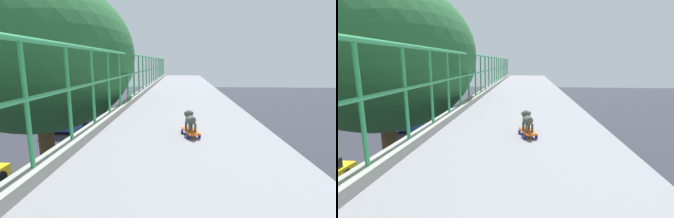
% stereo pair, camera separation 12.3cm
% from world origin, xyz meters
% --- Properties ---
extents(city_bus, '(2.52, 10.53, 3.41)m').
position_xyz_m(city_bus, '(-9.19, 23.57, 1.92)').
color(city_bus, navy).
rests_on(city_bus, ground).
extents(roadside_tree_mid, '(5.21, 5.21, 8.45)m').
position_xyz_m(roadside_tree_mid, '(-2.76, 5.32, 6.33)').
color(roadside_tree_mid, brown).
rests_on(roadside_tree_mid, ground).
extents(toy_skateboard, '(0.30, 0.45, 0.09)m').
position_xyz_m(toy_skateboard, '(1.28, 2.31, 5.17)').
color(toy_skateboard, '#EC5A13').
rests_on(toy_skateboard, overpass_deck).
extents(small_dog, '(0.21, 0.33, 0.29)m').
position_xyz_m(small_dog, '(1.27, 2.33, 5.36)').
color(small_dog, '#454C41').
rests_on(small_dog, toy_skateboard).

